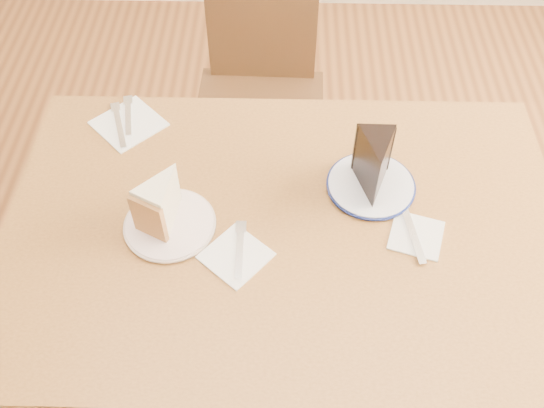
{
  "coord_description": "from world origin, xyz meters",
  "views": [
    {
      "loc": [
        -0.01,
        -0.77,
        1.78
      ],
      "look_at": [
        -0.03,
        0.02,
        0.8
      ],
      "focal_mm": 40.0,
      "sensor_mm": 36.0,
      "label": 1
    }
  ],
  "objects": [
    {
      "name": "ground",
      "position": [
        0.0,
        0.0,
        0.0
      ],
      "size": [
        4.0,
        4.0,
        0.0
      ],
      "primitive_type": "plane",
      "color": "#4F2C15",
      "rests_on": "ground"
    },
    {
      "name": "table",
      "position": [
        0.0,
        0.0,
        0.65
      ],
      "size": [
        1.2,
        0.8,
        0.75
      ],
      "color": "#583618",
      "rests_on": "ground"
    },
    {
      "name": "chair_far",
      "position": [
        -0.08,
        0.73,
        0.46
      ],
      "size": [
        0.42,
        0.42,
        0.83
      ],
      "rotation": [
        0.0,
        0.0,
        3.11
      ],
      "color": "black",
      "rests_on": "ground"
    },
    {
      "name": "plate_cream",
      "position": [
        -0.24,
        -0.01,
        0.76
      ],
      "size": [
        0.19,
        0.19,
        0.01
      ],
      "primitive_type": "cylinder",
      "color": "silver",
      "rests_on": "table"
    },
    {
      "name": "plate_navy",
      "position": [
        0.19,
        0.11,
        0.76
      ],
      "size": [
        0.19,
        0.19,
        0.01
      ],
      "primitive_type": "cylinder",
      "color": "white",
      "rests_on": "table"
    },
    {
      "name": "carrot_cake",
      "position": [
        -0.25,
        0.01,
        0.81
      ],
      "size": [
        0.11,
        0.13,
        0.1
      ],
      "primitive_type": null,
      "rotation": [
        0.0,
        0.0,
        -0.47
      ],
      "color": "#ECE3C3",
      "rests_on": "plate_cream"
    },
    {
      "name": "chocolate_cake",
      "position": [
        0.19,
        0.1,
        0.83
      ],
      "size": [
        0.08,
        0.11,
        0.13
      ],
      "primitive_type": null,
      "rotation": [
        0.0,
        0.0,
        3.12
      ],
      "color": "black",
      "rests_on": "plate_navy"
    },
    {
      "name": "napkin_cream",
      "position": [
        -0.1,
        -0.08,
        0.75
      ],
      "size": [
        0.17,
        0.17,
        0.0
      ],
      "primitive_type": "cube",
      "rotation": [
        0.0,
        0.0,
        0.86
      ],
      "color": "white",
      "rests_on": "table"
    },
    {
      "name": "napkin_navy",
      "position": [
        0.28,
        -0.02,
        0.75
      ],
      "size": [
        0.13,
        0.13,
        0.0
      ],
      "primitive_type": "cube",
      "rotation": [
        0.0,
        0.0,
        -0.3
      ],
      "color": "white",
      "rests_on": "table"
    },
    {
      "name": "napkin_spare",
      "position": [
        -0.39,
        0.3,
        0.75
      ],
      "size": [
        0.2,
        0.2,
        0.0
      ],
      "primitive_type": "cube",
      "rotation": [
        0.0,
        0.0,
        0.78
      ],
      "color": "white",
      "rests_on": "table"
    },
    {
      "name": "fork_cream",
      "position": [
        -0.09,
        -0.07,
        0.76
      ],
      "size": [
        0.02,
        0.14,
        0.0
      ],
      "primitive_type": "cube",
      "rotation": [
        0.0,
        0.0,
        0.01
      ],
      "color": "silver",
      "rests_on": "napkin_cream"
    },
    {
      "name": "knife_navy",
      "position": [
        0.27,
        -0.01,
        0.76
      ],
      "size": [
        0.04,
        0.17,
        0.0
      ],
      "primitive_type": "cube",
      "rotation": [
        0.0,
        0.0,
        0.15
      ],
      "color": "silver",
      "rests_on": "napkin_navy"
    },
    {
      "name": "fork_spare",
      "position": [
        -0.39,
        0.32,
        0.76
      ],
      "size": [
        0.04,
        0.14,
        0.0
      ],
      "primitive_type": "cube",
      "rotation": [
        0.0,
        0.0,
        0.18
      ],
      "color": "silver",
      "rests_on": "napkin_spare"
    },
    {
      "name": "knife_spare",
      "position": [
        -0.41,
        0.29,
        0.76
      ],
      "size": [
        0.06,
        0.16,
        0.0
      ],
      "primitive_type": "cube",
      "rotation": [
        0.0,
        0.0,
        0.32
      ],
      "color": "silver",
      "rests_on": "napkin_spare"
    }
  ]
}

